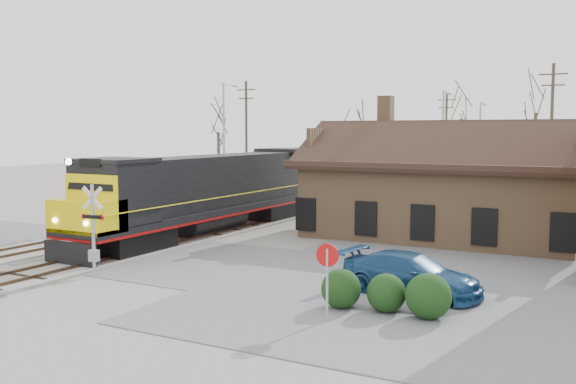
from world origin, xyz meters
name	(u,v)px	position (x,y,z in m)	size (l,w,h in m)	color
ground	(128,253)	(0.00, 0.00, 0.00)	(140.00, 140.00, 0.00)	#9F9A8F
road	(128,253)	(0.00, 0.00, 0.01)	(60.00, 9.00, 0.03)	#5D5D62
parking_lot	(539,277)	(18.00, 4.00, 0.02)	(22.00, 26.00, 0.03)	#5D5D62
track_main	(281,216)	(0.00, 15.00, 0.07)	(3.40, 90.00, 0.24)	#9F9A8F
track_siding	(226,212)	(-4.50, 15.00, 0.07)	(3.40, 90.00, 0.24)	#9F9A8F
depot	(444,193)	(11.99, 12.00, 2.41)	(15.20, 9.31, 7.90)	#936F4C
locomotive_lead	(204,192)	(0.00, 6.20, 2.43)	(3.11, 20.85, 4.63)	black
locomotive_trailing	(351,171)	(0.00, 27.33, 2.43)	(3.11, 20.85, 4.38)	black
crossbuck_near	(93,233)	(2.18, -4.31, 1.77)	(1.06, 0.28, 3.72)	#A5A8AD
crossbuck_far	(107,197)	(-5.85, 4.70, 1.98)	(1.21, 0.32, 4.25)	#A5A8AD
do_not_enter_sign	(327,268)	(13.05, -5.45, 1.67)	(0.72, 0.12, 2.43)	#A5A8AD
parked_car	(411,274)	(14.32, -1.10, 0.75)	(2.09, 5.15, 1.49)	navy
hedge_a	(341,289)	(12.83, -3.89, 0.66)	(1.32, 1.32, 1.32)	black
hedge_b	(386,293)	(14.30, -3.62, 0.63)	(1.26, 1.26, 1.26)	black
hedge_c	(428,296)	(15.71, -3.71, 0.72)	(1.44, 1.44, 1.44)	black
streetlight_a	(225,136)	(-8.26, 20.50, 5.39)	(0.25, 2.04, 9.69)	#A5A8AD
streetlight_b	(443,143)	(8.37, 25.12, 4.95)	(0.25, 2.04, 8.83)	#A5A8AD
streetlight_c	(480,144)	(9.38, 33.27, 4.69)	(0.25, 2.04, 8.31)	#A5A8AD
utility_pole_a	(246,135)	(-10.87, 27.91, 5.44)	(2.00, 0.24, 10.43)	#382D23
utility_pole_b	(446,137)	(3.64, 43.91, 5.14)	(2.00, 0.24, 9.83)	#382D23
utility_pole_c	(551,134)	(15.59, 28.10, 5.62)	(2.00, 0.24, 10.77)	#382D23
tree_a	(218,123)	(-16.95, 32.15, 6.61)	(3.79, 3.79, 9.30)	#382D23
tree_b	(353,126)	(-5.53, 40.71, 6.33)	(3.63, 3.63, 8.90)	#382D23
tree_c	(461,108)	(4.45, 46.81, 8.29)	(4.75, 4.75, 11.64)	#382D23
tree_d	(536,100)	(12.53, 42.81, 8.81)	(5.05, 5.05, 12.37)	#382D23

